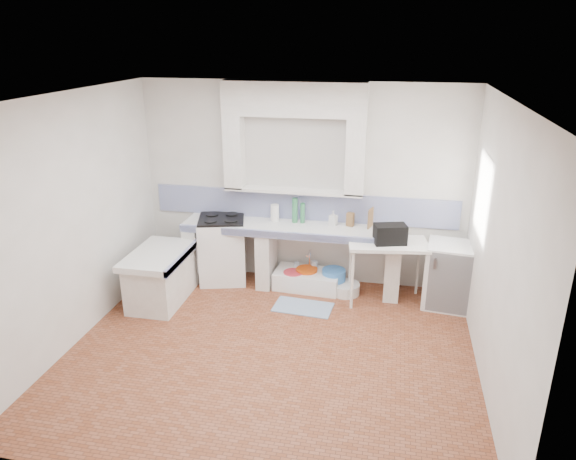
% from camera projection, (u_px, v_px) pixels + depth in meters
% --- Properties ---
extents(floor, '(4.50, 4.50, 0.00)m').
position_uv_depth(floor, '(270.00, 352.00, 5.95)').
color(floor, brown).
rests_on(floor, ground).
extents(ceiling, '(4.50, 4.50, 0.00)m').
position_uv_depth(ceiling, '(267.00, 97.00, 4.98)').
color(ceiling, white).
rests_on(ceiling, ground).
extents(wall_back, '(4.50, 0.00, 4.50)m').
position_uv_depth(wall_back, '(302.00, 185.00, 7.30)').
color(wall_back, white).
rests_on(wall_back, ground).
extents(wall_front, '(4.50, 0.00, 4.50)m').
position_uv_depth(wall_front, '(201.00, 338.00, 3.63)').
color(wall_front, white).
rests_on(wall_front, ground).
extents(wall_left, '(0.00, 4.50, 4.50)m').
position_uv_depth(wall_left, '(73.00, 221.00, 5.88)').
color(wall_left, white).
rests_on(wall_left, ground).
extents(wall_right, '(0.00, 4.50, 4.50)m').
position_uv_depth(wall_right, '(498.00, 253.00, 5.05)').
color(wall_right, white).
rests_on(wall_right, ground).
extents(alcove_mass, '(1.90, 0.25, 0.45)m').
position_uv_depth(alcove_mass, '(294.00, 99.00, 6.80)').
color(alcove_mass, white).
rests_on(alcove_mass, ground).
extents(window_frame, '(0.35, 0.86, 1.06)m').
position_uv_depth(window_frame, '(499.00, 198.00, 6.05)').
color(window_frame, '#382011').
rests_on(window_frame, ground).
extents(lace_valance, '(0.01, 0.84, 0.24)m').
position_uv_depth(lace_valance, '(490.00, 165.00, 5.94)').
color(lace_valance, white).
rests_on(lace_valance, ground).
extents(counter_slab, '(3.00, 0.60, 0.08)m').
position_uv_depth(counter_slab, '(291.00, 228.00, 7.23)').
color(counter_slab, white).
rests_on(counter_slab, ground).
extents(counter_lip, '(3.00, 0.04, 0.10)m').
position_uv_depth(counter_lip, '(287.00, 236.00, 6.98)').
color(counter_lip, navy).
rests_on(counter_lip, ground).
extents(counter_pier_left, '(0.20, 0.55, 0.82)m').
position_uv_depth(counter_pier_left, '(196.00, 251.00, 7.65)').
color(counter_pier_left, white).
rests_on(counter_pier_left, ground).
extents(counter_pier_mid, '(0.20, 0.55, 0.82)m').
position_uv_depth(counter_pier_mid, '(267.00, 257.00, 7.46)').
color(counter_pier_mid, white).
rests_on(counter_pier_mid, ground).
extents(counter_pier_right, '(0.20, 0.55, 0.82)m').
position_uv_depth(counter_pier_right, '(393.00, 267.00, 7.13)').
color(counter_pier_right, white).
rests_on(counter_pier_right, ground).
extents(peninsula_top, '(0.70, 1.10, 0.08)m').
position_uv_depth(peninsula_top, '(159.00, 255.00, 6.87)').
color(peninsula_top, white).
rests_on(peninsula_top, ground).
extents(peninsula_base, '(0.60, 1.00, 0.62)m').
position_uv_depth(peninsula_base, '(161.00, 280.00, 6.99)').
color(peninsula_base, white).
rests_on(peninsula_base, ground).
extents(peninsula_lip, '(0.04, 1.10, 0.10)m').
position_uv_depth(peninsula_lip, '(182.00, 257.00, 6.81)').
color(peninsula_lip, navy).
rests_on(peninsula_lip, ground).
extents(backsplash, '(4.27, 0.03, 0.40)m').
position_uv_depth(backsplash, '(302.00, 206.00, 7.39)').
color(backsplash, navy).
rests_on(backsplash, ground).
extents(stove, '(0.78, 0.77, 0.91)m').
position_uv_depth(stove, '(223.00, 250.00, 7.56)').
color(stove, white).
rests_on(stove, ground).
extents(sink, '(0.93, 0.55, 0.22)m').
position_uv_depth(sink, '(307.00, 280.00, 7.42)').
color(sink, white).
rests_on(sink, ground).
extents(side_table, '(1.08, 0.70, 0.05)m').
position_uv_depth(side_table, '(386.00, 272.00, 6.95)').
color(side_table, white).
rests_on(side_table, ground).
extents(fridge, '(0.61, 0.61, 0.86)m').
position_uv_depth(fridge, '(447.00, 275.00, 6.84)').
color(fridge, white).
rests_on(fridge, ground).
extents(bucket_red, '(0.32, 0.32, 0.26)m').
position_uv_depth(bucket_red, '(293.00, 280.00, 7.38)').
color(bucket_red, red).
rests_on(bucket_red, ground).
extents(bucket_orange, '(0.39, 0.39, 0.28)m').
position_uv_depth(bucket_orange, '(307.00, 278.00, 7.43)').
color(bucket_orange, '#DC4A0A').
rests_on(bucket_orange, ground).
extents(bucket_blue, '(0.33, 0.33, 0.31)m').
position_uv_depth(bucket_blue, '(333.00, 280.00, 7.34)').
color(bucket_blue, '#377CD0').
rests_on(bucket_blue, ground).
extents(basin_white, '(0.51, 0.51, 0.15)m').
position_uv_depth(basin_white, '(345.00, 288.00, 7.26)').
color(basin_white, white).
rests_on(basin_white, ground).
extents(water_bottle_a, '(0.09, 0.09, 0.30)m').
position_uv_depth(water_bottle_a, '(297.00, 272.00, 7.60)').
color(water_bottle_a, silver).
rests_on(water_bottle_a, ground).
extents(water_bottle_b, '(0.10, 0.10, 0.34)m').
position_uv_depth(water_bottle_b, '(314.00, 272.00, 7.54)').
color(water_bottle_b, silver).
rests_on(water_bottle_b, ground).
extents(black_bag, '(0.45, 0.33, 0.25)m').
position_uv_depth(black_bag, '(390.00, 234.00, 6.72)').
color(black_bag, black).
rests_on(black_bag, side_table).
extents(green_bottle_a, '(0.10, 0.10, 0.35)m').
position_uv_depth(green_bottle_a, '(295.00, 210.00, 7.29)').
color(green_bottle_a, '#317F4D').
rests_on(green_bottle_a, counter_slab).
extents(green_bottle_b, '(0.07, 0.07, 0.28)m').
position_uv_depth(green_bottle_b, '(303.00, 213.00, 7.28)').
color(green_bottle_b, '#317F4D').
rests_on(green_bottle_b, counter_slab).
extents(knife_block, '(0.11, 0.10, 0.19)m').
position_uv_depth(knife_block, '(350.00, 219.00, 7.18)').
color(knife_block, olive).
rests_on(knife_block, counter_slab).
extents(cutting_board, '(0.07, 0.19, 0.27)m').
position_uv_depth(cutting_board, '(371.00, 218.00, 7.11)').
color(cutting_board, olive).
rests_on(cutting_board, counter_slab).
extents(paper_towel, '(0.15, 0.15, 0.24)m').
position_uv_depth(paper_towel, '(275.00, 213.00, 7.36)').
color(paper_towel, white).
rests_on(paper_towel, counter_slab).
extents(soap_bottle, '(0.12, 0.12, 0.21)m').
position_uv_depth(soap_bottle, '(333.00, 218.00, 7.20)').
color(soap_bottle, white).
rests_on(soap_bottle, counter_slab).
extents(rug, '(0.79, 0.49, 0.01)m').
position_uv_depth(rug, '(303.00, 307.00, 6.91)').
color(rug, '#39649A').
rests_on(rug, ground).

